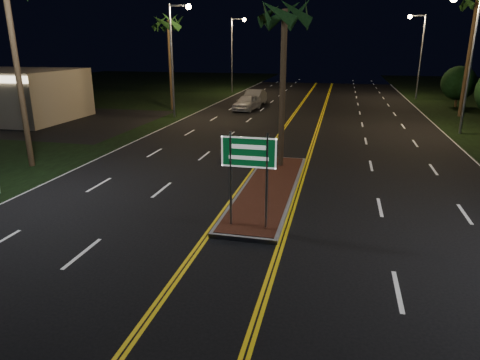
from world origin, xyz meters
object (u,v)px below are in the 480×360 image
(median_island, at_px, (269,188))
(streetlight_left_mid, at_px, (176,48))
(palm_left_far, at_px, (168,23))
(car_near, at_px, (247,101))
(streetlight_left_far, at_px, (235,46))
(palm_right_far, at_px, (477,2))
(palm_median, at_px, (285,14))
(streetlight_right_mid, at_px, (467,49))
(highway_sign, at_px, (249,161))
(shrub_far, at_px, (459,83))
(streetlight_right_far, at_px, (418,47))
(car_far, at_px, (254,96))

(median_island, bearing_deg, streetlight_left_mid, 121.98)
(palm_left_far, xyz_separation_m, car_near, (7.00, 1.28, -6.89))
(streetlight_left_far, distance_m, palm_right_far, 27.50)
(streetlight_left_mid, relative_size, palm_median, 1.08)
(streetlight_left_mid, height_order, streetlight_right_mid, same)
(highway_sign, bearing_deg, shrub_far, 67.43)
(streetlight_right_mid, height_order, palm_right_far, palm_right_far)
(shrub_far, bearing_deg, streetlight_right_mid, -102.82)
(streetlight_left_mid, bearing_deg, median_island, -58.02)
(car_near, bearing_deg, shrub_far, 26.81)
(streetlight_right_far, distance_m, palm_left_far, 27.36)
(palm_median, bearing_deg, median_island, -90.00)
(car_near, bearing_deg, streetlight_left_far, 116.00)
(palm_left_far, bearing_deg, highway_sign, -63.08)
(streetlight_right_mid, height_order, shrub_far, streetlight_right_mid)
(highway_sign, distance_m, streetlight_left_mid, 23.93)
(median_island, distance_m, palm_left_far, 25.76)
(median_island, xyz_separation_m, palm_right_far, (12.80, 23.00, 9.06))
(streetlight_left_mid, xyz_separation_m, car_near, (4.81, 5.28, -4.80))
(median_island, height_order, streetlight_right_mid, streetlight_right_mid)
(palm_median, relative_size, car_near, 1.62)
(median_island, distance_m, car_near, 23.04)
(highway_sign, xyz_separation_m, palm_left_far, (-12.80, 25.20, 5.34))
(median_island, bearing_deg, streetlight_right_far, 73.13)
(median_island, height_order, palm_right_far, palm_right_far)
(streetlight_left_far, height_order, streetlight_right_far, same)
(palm_right_far, bearing_deg, car_near, -177.79)
(streetlight_left_mid, bearing_deg, highway_sign, -63.41)
(palm_median, xyz_separation_m, car_far, (-5.83, 22.29, -6.38))
(median_island, height_order, palm_left_far, palm_left_far)
(streetlight_right_mid, relative_size, palm_median, 1.08)
(palm_left_far, xyz_separation_m, car_far, (6.97, 4.79, -6.85))
(palm_right_far, relative_size, car_near, 2.00)
(palm_median, relative_size, shrub_far, 2.10)
(highway_sign, relative_size, streetlight_right_mid, 0.36)
(shrub_far, bearing_deg, streetlight_left_far, 161.86)
(median_island, height_order, streetlight_right_far, streetlight_right_far)
(streetlight_right_mid, relative_size, palm_left_far, 1.02)
(highway_sign, relative_size, streetlight_left_far, 0.36)
(palm_median, distance_m, shrub_far, 29.41)
(palm_median, bearing_deg, car_far, 104.65)
(highway_sign, xyz_separation_m, palm_median, (0.00, 7.70, 4.87))
(median_island, distance_m, streetlight_left_mid, 20.80)
(palm_left_far, distance_m, palm_right_far, 25.72)
(streetlight_right_mid, bearing_deg, streetlight_right_far, 90.00)
(palm_right_far, bearing_deg, streetlight_right_far, 100.33)
(streetlight_right_far, bearing_deg, palm_left_far, -149.12)
(streetlight_left_far, relative_size, streetlight_right_far, 1.00)
(streetlight_right_mid, height_order, car_far, streetlight_right_mid)
(streetlight_right_far, xyz_separation_m, shrub_far, (3.19, -6.00, -3.32))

